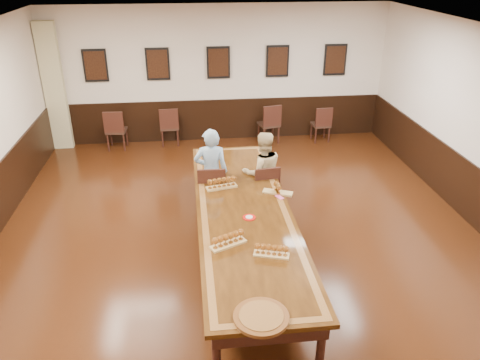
{
  "coord_description": "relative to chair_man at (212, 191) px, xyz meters",
  "views": [
    {
      "loc": [
        -0.75,
        -6.03,
        4.2
      ],
      "look_at": [
        0.0,
        0.5,
        1.0
      ],
      "focal_mm": 35.0,
      "sensor_mm": 36.0,
      "label": 1
    }
  ],
  "objects": [
    {
      "name": "floor",
      "position": [
        0.42,
        -1.16,
        -0.51
      ],
      "size": [
        8.0,
        10.0,
        0.02
      ],
      "primitive_type": "cube",
      "color": "black",
      "rests_on": "ground"
    },
    {
      "name": "ceiling",
      "position": [
        0.42,
        -1.16,
        2.71
      ],
      "size": [
        8.0,
        10.0,
        0.02
      ],
      "primitive_type": "cube",
      "color": "white",
      "rests_on": "floor"
    },
    {
      "name": "wall_back",
      "position": [
        0.42,
        3.85,
        1.1
      ],
      "size": [
        8.0,
        0.02,
        3.2
      ],
      "primitive_type": "cube",
      "color": "beige",
      "rests_on": "floor"
    },
    {
      "name": "chair_man",
      "position": [
        0.0,
        0.0,
        0.0
      ],
      "size": [
        0.49,
        0.53,
        1.0
      ],
      "primitive_type": null,
      "rotation": [
        0.0,
        0.0,
        3.1
      ],
      "color": "black",
      "rests_on": "floor"
    },
    {
      "name": "chair_woman",
      "position": [
        0.91,
        0.02,
        -0.02
      ],
      "size": [
        0.51,
        0.54,
        0.95
      ],
      "primitive_type": null,
      "rotation": [
        0.0,
        0.0,
        3.28
      ],
      "color": "black",
      "rests_on": "floor"
    },
    {
      "name": "spare_chair_a",
      "position": [
        -2.04,
        3.44,
        -0.02
      ],
      "size": [
        0.48,
        0.52,
        0.96
      ],
      "primitive_type": null,
      "rotation": [
        0.0,
        0.0,
        3.08
      ],
      "color": "black",
      "rests_on": "floor"
    },
    {
      "name": "spare_chair_b",
      "position": [
        -0.81,
        3.58,
        -0.03
      ],
      "size": [
        0.47,
        0.5,
        0.94
      ],
      "primitive_type": null,
      "rotation": [
        0.0,
        0.0,
        3.2
      ],
      "color": "black",
      "rests_on": "floor"
    },
    {
      "name": "spare_chair_c",
      "position": [
        1.59,
        3.46,
        -0.01
      ],
      "size": [
        0.55,
        0.58,
        0.97
      ],
      "primitive_type": null,
      "rotation": [
        0.0,
        0.0,
        3.36
      ],
      "color": "black",
      "rests_on": "floor"
    },
    {
      "name": "spare_chair_d",
      "position": [
        2.87,
        3.4,
        -0.05
      ],
      "size": [
        0.44,
        0.48,
        0.89
      ],
      "primitive_type": null,
      "rotation": [
        0.0,
        0.0,
        3.2
      ],
      "color": "black",
      "rests_on": "floor"
    },
    {
      "name": "person_man",
      "position": [
        0.0,
        0.11,
        0.3
      ],
      "size": [
        0.6,
        0.41,
        1.59
      ],
      "primitive_type": "imported",
      "rotation": [
        0.0,
        0.0,
        3.1
      ],
      "color": "teal",
      "rests_on": "floor"
    },
    {
      "name": "person_woman",
      "position": [
        0.9,
        0.12,
        0.24
      ],
      "size": [
        0.81,
        0.67,
        1.49
      ],
      "primitive_type": "imported",
      "rotation": [
        0.0,
        0.0,
        3.28
      ],
      "color": "#D2B883",
      "rests_on": "floor"
    },
    {
      "name": "pink_phone",
      "position": [
        1.02,
        -0.85,
        0.26
      ],
      "size": [
        0.13,
        0.17,
        0.01
      ],
      "primitive_type": "cube",
      "rotation": [
        0.0,
        0.0,
        0.46
      ],
      "color": "#F451A0",
      "rests_on": "conference_table"
    },
    {
      "name": "curtain",
      "position": [
        -3.33,
        3.66,
        0.95
      ],
      "size": [
        0.45,
        0.18,
        2.9
      ],
      "primitive_type": "cube",
      "color": "tan",
      "rests_on": "floor"
    },
    {
      "name": "wainscoting",
      "position": [
        0.42,
        -1.16,
        0.0
      ],
      "size": [
        8.0,
        10.0,
        1.0
      ],
      "color": "black",
      "rests_on": "floor"
    },
    {
      "name": "conference_table",
      "position": [
        0.42,
        -1.16,
        0.11
      ],
      "size": [
        1.4,
        5.0,
        0.76
      ],
      "color": "black",
      "rests_on": "floor"
    },
    {
      "name": "posters",
      "position": [
        0.42,
        3.78,
        1.4
      ],
      "size": [
        6.14,
        0.04,
        0.74
      ],
      "color": "black",
      "rests_on": "wall_back"
    },
    {
      "name": "flight_a",
      "position": [
        0.14,
        -0.42,
        0.34
      ],
      "size": [
        0.53,
        0.27,
        0.19
      ],
      "color": "#A78146",
      "rests_on": "conference_table"
    },
    {
      "name": "flight_b",
      "position": [
        1.01,
        -0.7,
        0.33
      ],
      "size": [
        0.49,
        0.31,
        0.18
      ],
      "color": "#A78146",
      "rests_on": "conference_table"
    },
    {
      "name": "flight_c",
      "position": [
        0.1,
        -2.08,
        0.34
      ],
      "size": [
        0.51,
        0.35,
        0.19
      ],
      "color": "#A78146",
      "rests_on": "conference_table"
    },
    {
      "name": "flight_d",
      "position": [
        0.62,
        -2.38,
        0.33
      ],
      "size": [
        0.47,
        0.26,
        0.17
      ],
      "color": "#A78146",
      "rests_on": "conference_table"
    },
    {
      "name": "red_plate_grp",
      "position": [
        0.46,
        -1.42,
        0.26
      ],
      "size": [
        0.19,
        0.19,
        0.02
      ],
      "color": "red",
      "rests_on": "conference_table"
    },
    {
      "name": "carved_platter",
      "position": [
        0.32,
        -3.48,
        0.27
      ],
      "size": [
        0.76,
        0.76,
        0.05
      ],
      "color": "#502910",
      "rests_on": "conference_table"
    }
  ]
}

